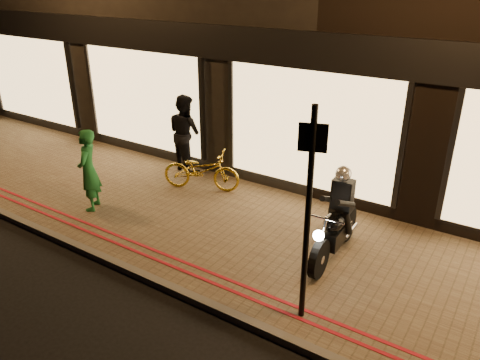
# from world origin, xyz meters

# --- Properties ---
(ground) EXTENTS (90.00, 90.00, 0.00)m
(ground) POSITION_xyz_m (0.00, 0.00, 0.00)
(ground) COLOR black
(ground) RESTS_ON ground
(sidewalk) EXTENTS (50.00, 4.00, 0.12)m
(sidewalk) POSITION_xyz_m (0.00, 2.00, 0.06)
(sidewalk) COLOR brown
(sidewalk) RESTS_ON ground
(kerb_stone) EXTENTS (50.00, 0.14, 0.12)m
(kerb_stone) POSITION_xyz_m (0.00, 0.05, 0.06)
(kerb_stone) COLOR #59544C
(kerb_stone) RESTS_ON ground
(red_kerb_lines) EXTENTS (50.00, 0.26, 0.01)m
(red_kerb_lines) POSITION_xyz_m (0.00, 0.55, 0.12)
(red_kerb_lines) COLOR maroon
(red_kerb_lines) RESTS_ON sidewalk
(motorcycle) EXTENTS (0.60, 1.94, 1.59)m
(motorcycle) POSITION_xyz_m (1.38, 2.19, 0.73)
(motorcycle) COLOR black
(motorcycle) RESTS_ON sidewalk
(sign_post) EXTENTS (0.34, 0.14, 3.00)m
(sign_post) POSITION_xyz_m (1.60, 0.54, 1.80)
(sign_post) COLOR black
(sign_post) RESTS_ON sidewalk
(bicycle_gold) EXTENTS (1.79, 1.16, 0.89)m
(bicycle_gold) POSITION_xyz_m (-2.08, 3.08, 0.57)
(bicycle_gold) COLOR gold
(bicycle_gold) RESTS_ON sidewalk
(person_green) EXTENTS (0.66, 0.72, 1.65)m
(person_green) POSITION_xyz_m (-3.38, 1.16, 0.95)
(person_green) COLOR #1B662C
(person_green) RESTS_ON sidewalk
(person_dark) EXTENTS (1.06, 0.94, 1.83)m
(person_dark) POSITION_xyz_m (-3.09, 3.80, 1.03)
(person_dark) COLOR black
(person_dark) RESTS_ON sidewalk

